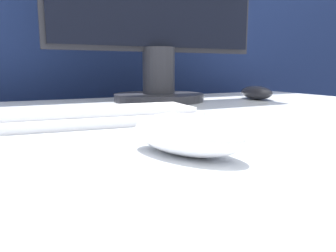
{
  "coord_description": "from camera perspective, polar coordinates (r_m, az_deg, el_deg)",
  "views": [
    {
      "loc": [
        -0.19,
        -0.44,
        0.79
      ],
      "look_at": [
        -0.03,
        -0.12,
        0.73
      ],
      "focal_mm": 35.0,
      "sensor_mm": 36.0,
      "label": 1
    }
  ],
  "objects": [
    {
      "name": "computer_mouse_near",
      "position": [
        0.33,
        3.04,
        -1.41
      ],
      "size": [
        0.11,
        0.14,
        0.04
      ],
      "rotation": [
        0.0,
        0.0,
        0.41
      ],
      "color": "white",
      "rests_on": "desk"
    },
    {
      "name": "computer_mouse_far",
      "position": [
        0.97,
        15.11,
        5.67
      ],
      "size": [
        0.09,
        0.15,
        0.04
      ],
      "rotation": [
        0.0,
        0.0,
        -0.21
      ],
      "color": "#232328",
      "rests_on": "desk"
    },
    {
      "name": "keyboard",
      "position": [
        0.53,
        -16.5,
        1.46
      ],
      "size": [
        0.42,
        0.15,
        0.02
      ],
      "rotation": [
        0.0,
        0.0,
        -0.09
      ],
      "color": "white",
      "rests_on": "desk"
    },
    {
      "name": "partition_panel",
      "position": [
        1.11,
        -16.81,
        4.71
      ],
      "size": [
        5.0,
        0.03,
        1.39
      ],
      "color": "navy",
      "rests_on": "ground_plane"
    }
  ]
}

